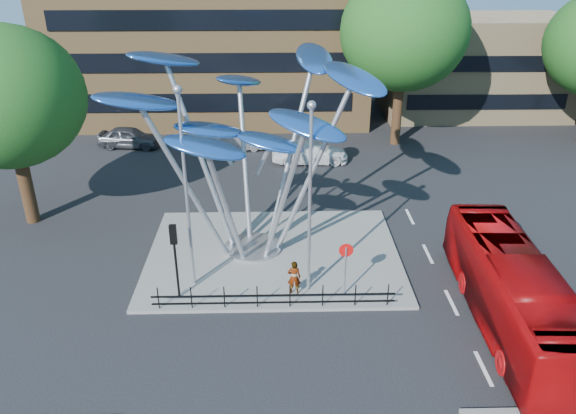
{
  "coord_description": "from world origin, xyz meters",
  "views": [
    {
      "loc": [
        -0.87,
        -17.33,
        13.97
      ],
      "look_at": [
        -0.35,
        4.0,
        3.59
      ],
      "focal_mm": 35.0,
      "sensor_mm": 36.0,
      "label": 1
    }
  ],
  "objects_px": {
    "street_lamp_left": "(185,174)",
    "parked_car_left": "(129,137)",
    "red_bus": "(512,291)",
    "no_entry_sign_island": "(346,261)",
    "street_lamp_right": "(310,184)",
    "traffic_light_island": "(174,246)",
    "tree_left": "(6,98)",
    "tree_right": "(404,31)",
    "pedestrian": "(294,277)",
    "leaf_sculpture": "(248,114)",
    "parked_car_right": "(310,152)",
    "parked_car_mid": "(238,141)"
  },
  "relations": [
    {
      "from": "street_lamp_right",
      "to": "red_bus",
      "type": "height_order",
      "value": "street_lamp_right"
    },
    {
      "from": "street_lamp_right",
      "to": "no_entry_sign_island",
      "type": "distance_m",
      "value": 3.64
    },
    {
      "from": "street_lamp_right",
      "to": "traffic_light_island",
      "type": "relative_size",
      "value": 2.42
    },
    {
      "from": "traffic_light_island",
      "to": "pedestrian",
      "type": "bearing_deg",
      "value": 1.95
    },
    {
      "from": "no_entry_sign_island",
      "to": "red_bus",
      "type": "xyz_separation_m",
      "value": [
        6.27,
        -1.93,
        -0.3
      ]
    },
    {
      "from": "street_lamp_right",
      "to": "traffic_light_island",
      "type": "bearing_deg",
      "value": -174.81
    },
    {
      "from": "street_lamp_right",
      "to": "parked_car_right",
      "type": "relative_size",
      "value": 1.62
    },
    {
      "from": "tree_left",
      "to": "red_bus",
      "type": "bearing_deg",
      "value": -22.91
    },
    {
      "from": "parked_car_right",
      "to": "parked_car_left",
      "type": "bearing_deg",
      "value": 74.15
    },
    {
      "from": "tree_right",
      "to": "no_entry_sign_island",
      "type": "xyz_separation_m",
      "value": [
        -6.0,
        -19.48,
        -6.22
      ]
    },
    {
      "from": "leaf_sculpture",
      "to": "street_lamp_left",
      "type": "height_order",
      "value": "leaf_sculpture"
    },
    {
      "from": "street_lamp_left",
      "to": "parked_car_left",
      "type": "relative_size",
      "value": 1.98
    },
    {
      "from": "pedestrian",
      "to": "parked_car_left",
      "type": "bearing_deg",
      "value": -56.85
    },
    {
      "from": "leaf_sculpture",
      "to": "street_lamp_left",
      "type": "bearing_deg",
      "value": -127.4
    },
    {
      "from": "tree_left",
      "to": "tree_right",
      "type": "bearing_deg",
      "value": 28.61
    },
    {
      "from": "tree_left",
      "to": "street_lamp_right",
      "type": "relative_size",
      "value": 1.24
    },
    {
      "from": "pedestrian",
      "to": "parked_car_right",
      "type": "bearing_deg",
      "value": -93.42
    },
    {
      "from": "street_lamp_left",
      "to": "red_bus",
      "type": "height_order",
      "value": "street_lamp_left"
    },
    {
      "from": "tree_right",
      "to": "parked_car_mid",
      "type": "xyz_separation_m",
      "value": [
        -11.54,
        -1.1,
        -7.39
      ]
    },
    {
      "from": "street_lamp_right",
      "to": "pedestrian",
      "type": "xyz_separation_m",
      "value": [
        -0.63,
        -0.33,
        -4.17
      ]
    },
    {
      "from": "no_entry_sign_island",
      "to": "pedestrian",
      "type": "distance_m",
      "value": 2.31
    },
    {
      "from": "parked_car_right",
      "to": "tree_right",
      "type": "bearing_deg",
      "value": -62.34
    },
    {
      "from": "tree_left",
      "to": "parked_car_mid",
      "type": "bearing_deg",
      "value": 46.18
    },
    {
      "from": "street_lamp_left",
      "to": "traffic_light_island",
      "type": "distance_m",
      "value": 2.96
    },
    {
      "from": "tree_right",
      "to": "no_entry_sign_island",
      "type": "height_order",
      "value": "tree_right"
    },
    {
      "from": "no_entry_sign_island",
      "to": "parked_car_mid",
      "type": "distance_m",
      "value": 19.24
    },
    {
      "from": "tree_right",
      "to": "tree_left",
      "type": "height_order",
      "value": "tree_right"
    },
    {
      "from": "leaf_sculpture",
      "to": "red_bus",
      "type": "relative_size",
      "value": 1.17
    },
    {
      "from": "tree_left",
      "to": "red_bus",
      "type": "height_order",
      "value": "tree_left"
    },
    {
      "from": "tree_right",
      "to": "parked_car_right",
      "type": "distance_m",
      "value": 10.44
    },
    {
      "from": "tree_right",
      "to": "traffic_light_island",
      "type": "height_order",
      "value": "tree_right"
    },
    {
      "from": "red_bus",
      "to": "pedestrian",
      "type": "distance_m",
      "value": 8.67
    },
    {
      "from": "no_entry_sign_island",
      "to": "parked_car_left",
      "type": "distance_m",
      "value": 23.4
    },
    {
      "from": "tree_right",
      "to": "traffic_light_island",
      "type": "distance_m",
      "value": 24.06
    },
    {
      "from": "pedestrian",
      "to": "parked_car_mid",
      "type": "xyz_separation_m",
      "value": [
        -3.41,
        18.24,
        -0.29
      ]
    },
    {
      "from": "street_lamp_right",
      "to": "traffic_light_island",
      "type": "xyz_separation_m",
      "value": [
        -5.5,
        -0.5,
        -2.48
      ]
    },
    {
      "from": "tree_left",
      "to": "street_lamp_left",
      "type": "xyz_separation_m",
      "value": [
        9.5,
        -6.5,
        -1.44
      ]
    },
    {
      "from": "tree_right",
      "to": "no_entry_sign_island",
      "type": "bearing_deg",
      "value": -107.12
    },
    {
      "from": "street_lamp_right",
      "to": "no_entry_sign_island",
      "type": "height_order",
      "value": "street_lamp_right"
    },
    {
      "from": "tree_right",
      "to": "pedestrian",
      "type": "bearing_deg",
      "value": -112.8
    },
    {
      "from": "leaf_sculpture",
      "to": "traffic_light_island",
      "type": "distance_m",
      "value": 6.65
    },
    {
      "from": "parked_car_mid",
      "to": "red_bus",
      "type": "bearing_deg",
      "value": -155.49
    },
    {
      "from": "street_lamp_right",
      "to": "tree_right",
      "type": "bearing_deg",
      "value": 68.46
    },
    {
      "from": "tree_right",
      "to": "traffic_light_island",
      "type": "xyz_separation_m",
      "value": [
        -13.0,
        -19.5,
        -5.42
      ]
    },
    {
      "from": "traffic_light_island",
      "to": "red_bus",
      "type": "relative_size",
      "value": 0.31
    },
    {
      "from": "street_lamp_left",
      "to": "parked_car_mid",
      "type": "bearing_deg",
      "value": 86.84
    },
    {
      "from": "traffic_light_island",
      "to": "parked_car_right",
      "type": "bearing_deg",
      "value": 67.79
    },
    {
      "from": "tree_left",
      "to": "street_lamp_right",
      "type": "height_order",
      "value": "tree_left"
    },
    {
      "from": "street_lamp_right",
      "to": "traffic_light_island",
      "type": "height_order",
      "value": "street_lamp_right"
    },
    {
      "from": "no_entry_sign_island",
      "to": "parked_car_left",
      "type": "bearing_deg",
      "value": 125.04
    }
  ]
}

